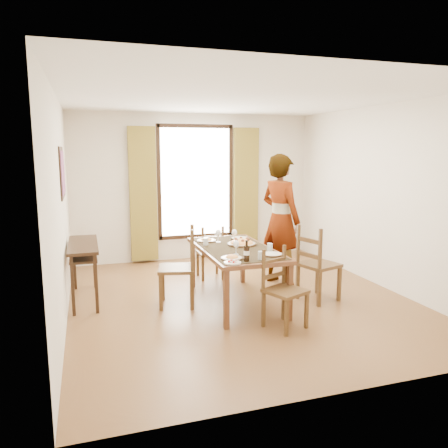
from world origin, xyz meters
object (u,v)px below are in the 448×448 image
object	(u,v)px
console_table	(83,252)
dining_table	(236,253)
man	(280,220)
pasta_platter	(242,241)

from	to	relation	value
console_table	dining_table	bearing A→B (deg)	-19.71
dining_table	man	size ratio (longest dim) A/B	0.89
console_table	dining_table	xyz separation A→B (m)	(1.94, -0.69, 0.00)
man	pasta_platter	distance (m)	0.95
console_table	man	distance (m)	2.89
console_table	dining_table	distance (m)	2.06
console_table	pasta_platter	size ratio (longest dim) A/B	3.00
dining_table	console_table	bearing A→B (deg)	160.29
pasta_platter	man	bearing A→B (deg)	31.09
console_table	pasta_platter	xyz separation A→B (m)	(2.07, -0.56, 0.12)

